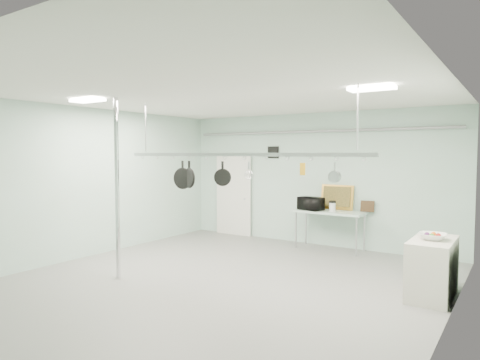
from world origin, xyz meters
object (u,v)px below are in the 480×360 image
Objects in this scene: skillet_right at (222,173)px; chrome_pole at (117,189)px; coffee_canister at (332,207)px; skillet_mid at (189,175)px; pot_rack at (235,153)px; prep_table at (330,214)px; fruit_bowl at (433,236)px; side_cabinet at (432,268)px; skillet_left at (183,175)px; microwave at (311,204)px.

chrome_pole is at bearing -175.22° from skillet_right.
coffee_canister is 3.62m from skillet_mid.
pot_rack is 1.08m from skillet_mid.
pot_rack reaches higher than prep_table.
skillet_mid is (0.90, 0.90, 0.23)m from chrome_pole.
fruit_bowl is 0.99× the size of skillet_right.
side_cabinet is at bearing 20.45° from pot_rack.
skillet_right is at bearing -103.37° from coffee_canister.
side_cabinet is (2.55, -2.20, -0.38)m from prep_table.
skillet_mid reaches higher than side_cabinet.
skillet_left is at bearing -117.60° from coffee_canister.
skillet_mid and skillet_right have the same top height.
pot_rack is at bearing 105.33° from microwave.
pot_rack is 9.29× the size of skillet_left.
side_cabinet is 3.62m from pot_rack.
coffee_canister is at bearing 138.90° from fruit_bowl.
skillet_mid is (-3.95, -1.05, 0.88)m from fruit_bowl.
skillet_mid is (-1.51, -3.18, 0.83)m from coffee_canister.
side_cabinet is at bearing -40.44° from coffee_canister.
chrome_pole is 7.72× the size of skillet_right.
skillet_mid is (-3.95, -1.10, 1.38)m from side_cabinet.
prep_table is at bearing -147.77° from microwave.
pot_rack reaches higher than skillet_left.
side_cabinet is 3.67m from skillet_right.
prep_table is 2.94× the size of microwave.
coffee_canister is at bearing -47.91° from prep_table.
chrome_pole is 2.19m from pot_rack.
fruit_bowl is at bearing 7.43° from skillet_left.
fruit_bowl is at bearing 19.62° from pot_rack.
microwave reaches higher than fruit_bowl.
microwave is 1.31× the size of skillet_right.
skillet_left reaches higher than side_cabinet.
skillet_mid is 0.75m from skillet_right.
skillet_mid is at bearing 180.00° from pot_rack.
prep_table is 3.20× the size of skillet_mid.
pot_rack is at bearing -23.87° from skillet_right.
chrome_pole reaches higher than pot_rack.
pot_rack is 0.43m from skillet_right.
pot_rack reaches higher than microwave.
skillet_right reaches higher than coffee_canister.
skillet_left is 1.03× the size of skillet_mid.
skillet_left is 0.91m from skillet_right.
skillet_left is at bearing 50.59° from chrome_pole.
microwave is 3.46m from skillet_left.
pot_rack reaches higher than skillet_mid.
skillet_right is (-0.24, -3.17, 0.82)m from microwave.
chrome_pole is 5.87× the size of microwave.
pot_rack is 8.81× the size of microwave.
chrome_pole reaches higher than skillet_right.
fruit_bowl is 0.79× the size of skillet_left.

